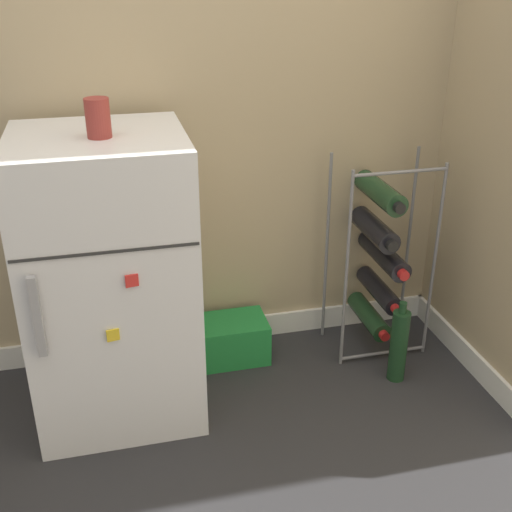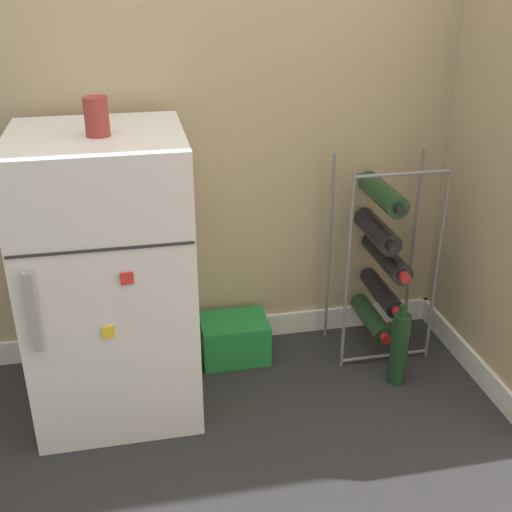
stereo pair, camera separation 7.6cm
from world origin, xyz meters
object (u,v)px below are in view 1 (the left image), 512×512
object	(u,v)px
mini_fridge	(111,280)
loose_bottle_floor	(399,345)
wine_rack	(378,254)
fridge_top_cup	(98,118)
soda_box	(233,339)

from	to	relation	value
mini_fridge	loose_bottle_floor	world-z (taller)	mini_fridge
wine_rack	fridge_top_cup	bearing A→B (deg)	-170.39
loose_bottle_floor	fridge_top_cup	bearing A→B (deg)	175.73
mini_fridge	wine_rack	bearing A→B (deg)	7.57
mini_fridge	fridge_top_cup	xyz separation A→B (m)	(0.01, -0.03, 0.52)
soda_box	fridge_top_cup	bearing A→B (deg)	-153.97
loose_bottle_floor	wine_rack	bearing A→B (deg)	89.92
soda_box	mini_fridge	bearing A→B (deg)	-158.44
wine_rack	soda_box	xyz separation A→B (m)	(-0.54, 0.04, -0.31)
soda_box	wine_rack	bearing A→B (deg)	-4.14
soda_box	loose_bottle_floor	bearing A→B (deg)	-26.65
wine_rack	fridge_top_cup	size ratio (longest dim) A/B	6.94
mini_fridge	loose_bottle_floor	xyz separation A→B (m)	(0.96, -0.10, -0.32)
loose_bottle_floor	soda_box	bearing A→B (deg)	153.35
wine_rack	soda_box	size ratio (longest dim) A/B	3.04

